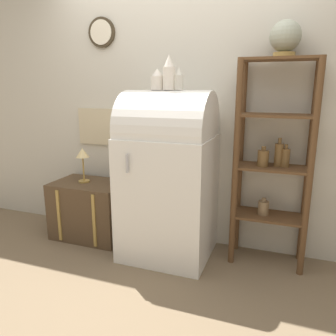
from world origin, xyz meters
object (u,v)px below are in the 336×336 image
Objects in this scene: suitcase_trunk at (90,209)px; globe at (285,38)px; refrigerator at (168,174)px; vase_center at (169,74)px; vase_left at (157,80)px; desk_lamp at (83,156)px; vase_right at (179,80)px.

suitcase_trunk is 2.61× the size of globe.
vase_center reaches higher than refrigerator.
vase_left is 1.08m from desk_lamp.
vase_center reaches higher than vase_right.
refrigerator is 0.98m from suitcase_trunk.
globe is 1.59× the size of vase_left.
vase_center is 0.81× the size of desk_lamp.
vase_left is at bearing -4.28° from desk_lamp.
refrigerator is 1.41m from globe.
refrigerator is 0.79m from vase_left.
suitcase_trunk is 4.00× the size of vase_right.
refrigerator is at bearing 136.86° from vase_center.
vase_right is (-0.78, -0.21, -0.31)m from globe.
vase_center is at bearing -174.67° from vase_right.
vase_left reaches higher than desk_lamp.
suitcase_trunk is at bearing 175.18° from vase_center.
vase_left is 0.12m from vase_center.
vase_right is at bearing -2.13° from refrigerator.
suitcase_trunk is at bearing -175.36° from globe.
vase_center is 0.09m from vase_right.
suitcase_trunk is 1.58m from vase_right.
globe is at bearing 13.95° from vase_center.
desk_lamp reaches higher than suitcase_trunk.
vase_right is 0.52× the size of desk_lamp.
vase_center is at bearing -166.05° from globe.
globe is at bearing 4.64° from suitcase_trunk.
refrigerator is at bearing -166.91° from globe.
suitcase_trunk is at bearing 175.52° from vase_left.
vase_left is at bearing -4.48° from suitcase_trunk.
vase_right is at bearing -3.96° from suitcase_trunk.
vase_center reaches higher than suitcase_trunk.
vase_center is at bearing -4.82° from suitcase_trunk.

